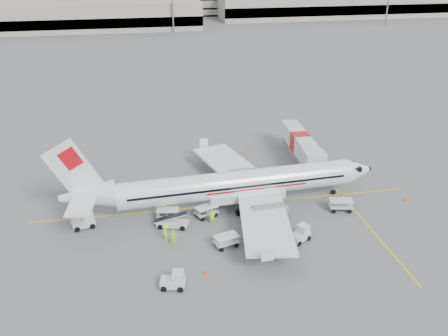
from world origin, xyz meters
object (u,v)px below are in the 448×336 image
Objects in this scene: jet_bridge at (300,148)px; tug_mid at (173,280)px; aircraft at (237,168)px; belt_loader at (172,217)px; tug_fore at (300,234)px; tug_aft at (83,220)px.

jet_bridge is 7.26× the size of tug_mid.
aircraft is 16.55× the size of tug_mid.
jet_bridge is 23.35m from belt_loader.
belt_loader reaches higher than tug_mid.
jet_bridge is 7.31× the size of tug_fore.
belt_loader is at bearing -23.83° from tug_aft.
tug_mid is (-19.67, -24.14, -1.22)m from jet_bridge.
belt_loader is (-18.74, -13.91, -0.86)m from jet_bridge.
jet_bridge reaches higher than tug_mid.
belt_loader is at bearing 126.89° from tug_fore.
tug_fore is (12.46, -5.12, -0.36)m from belt_loader.
aircraft is 2.28× the size of jet_bridge.
jet_bridge is 31.16m from tug_mid.
belt_loader is 2.03× the size of tug_mid.
jet_bridge is at bearing 63.91° from tug_mid.
jet_bridge is at bearing 9.73° from tug_aft.
jet_bridge reaches higher than tug_fore.
tug_fore is (4.78, -8.27, -4.08)m from aircraft.
tug_aft is at bearing -153.89° from jet_bridge.
tug_aft is (-9.35, 1.64, -0.28)m from belt_loader.
aircraft is 17.55m from tug_aft.
belt_loader is 10.28m from tug_mid.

